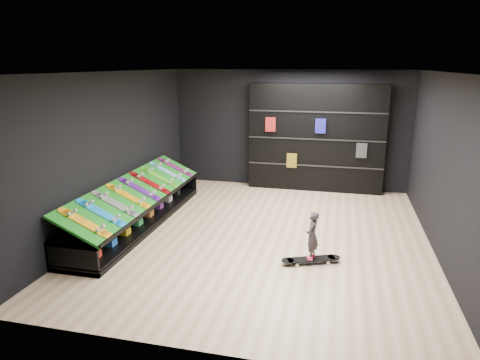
% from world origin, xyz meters
% --- Properties ---
extents(floor, '(6.00, 7.00, 0.01)m').
position_xyz_m(floor, '(0.00, 0.00, 0.00)').
color(floor, beige).
rests_on(floor, ground).
extents(ceiling, '(6.00, 7.00, 0.01)m').
position_xyz_m(ceiling, '(0.00, 0.00, 3.00)').
color(ceiling, white).
rests_on(ceiling, ground).
extents(wall_back, '(6.00, 0.02, 3.00)m').
position_xyz_m(wall_back, '(0.00, 3.50, 1.50)').
color(wall_back, black).
rests_on(wall_back, ground).
extents(wall_front, '(6.00, 0.02, 3.00)m').
position_xyz_m(wall_front, '(0.00, -3.50, 1.50)').
color(wall_front, black).
rests_on(wall_front, ground).
extents(wall_left, '(0.02, 7.00, 3.00)m').
position_xyz_m(wall_left, '(-3.00, 0.00, 1.50)').
color(wall_left, black).
rests_on(wall_left, ground).
extents(wall_right, '(0.02, 7.00, 3.00)m').
position_xyz_m(wall_right, '(3.00, 0.00, 1.50)').
color(wall_right, black).
rests_on(wall_right, ground).
extents(display_rack, '(0.90, 4.50, 0.50)m').
position_xyz_m(display_rack, '(-2.55, 0.00, 0.25)').
color(display_rack, black).
rests_on(display_rack, ground).
extents(turf_ramp, '(0.92, 4.50, 0.46)m').
position_xyz_m(turf_ramp, '(-2.50, 0.00, 0.71)').
color(turf_ramp, '#106711').
rests_on(turf_ramp, display_rack).
extents(back_shelving, '(3.34, 0.39, 2.68)m').
position_xyz_m(back_shelving, '(0.71, 3.32, 1.34)').
color(back_shelving, black).
rests_on(back_shelving, ground).
extents(floor_skateboard, '(0.99, 0.58, 0.09)m').
position_xyz_m(floor_skateboard, '(0.97, -0.98, 0.04)').
color(floor_skateboard, black).
rests_on(floor_skateboard, ground).
extents(child, '(0.15, 0.20, 0.48)m').
position_xyz_m(child, '(0.97, -0.98, 0.33)').
color(child, black).
rests_on(child, floor_skateboard).
extents(display_board_0, '(0.93, 0.22, 0.50)m').
position_xyz_m(display_board_0, '(-2.49, -1.90, 0.74)').
color(display_board_0, orange).
rests_on(display_board_0, turf_ramp).
extents(display_board_1, '(0.93, 0.22, 0.50)m').
position_xyz_m(display_board_1, '(-2.49, -1.42, 0.74)').
color(display_board_1, blue).
rests_on(display_board_1, turf_ramp).
extents(display_board_2, '(0.93, 0.22, 0.50)m').
position_xyz_m(display_board_2, '(-2.49, -0.95, 0.74)').
color(display_board_2, black).
rests_on(display_board_2, turf_ramp).
extents(display_board_3, '(0.93, 0.22, 0.50)m').
position_xyz_m(display_board_3, '(-2.49, -0.48, 0.74)').
color(display_board_3, yellow).
rests_on(display_board_3, turf_ramp).
extents(display_board_4, '(0.93, 0.22, 0.50)m').
position_xyz_m(display_board_4, '(-2.49, 0.00, 0.74)').
color(display_board_4, purple).
rests_on(display_board_4, turf_ramp).
extents(display_board_5, '(0.93, 0.22, 0.50)m').
position_xyz_m(display_board_5, '(-2.49, 0.48, 0.74)').
color(display_board_5, red).
rests_on(display_board_5, turf_ramp).
extents(display_board_6, '(0.93, 0.22, 0.50)m').
position_xyz_m(display_board_6, '(-2.49, 0.95, 0.74)').
color(display_board_6, green).
rests_on(display_board_6, turf_ramp).
extents(display_board_7, '(0.93, 0.22, 0.50)m').
position_xyz_m(display_board_7, '(-2.49, 1.42, 0.74)').
color(display_board_7, '#0CB2E5').
rests_on(display_board_7, turf_ramp).
extents(display_board_8, '(0.93, 0.22, 0.50)m').
position_xyz_m(display_board_8, '(-2.49, 1.90, 0.74)').
color(display_board_8, '#2626BF').
rests_on(display_board_8, turf_ramp).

